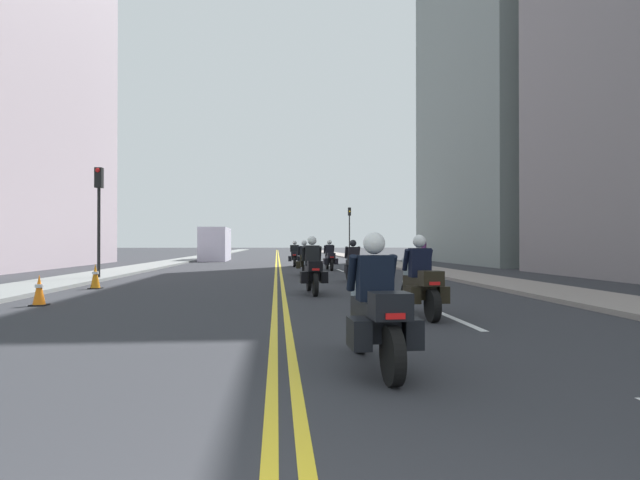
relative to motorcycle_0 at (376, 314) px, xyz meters
The scene contains 20 objects.
ground_plane 43.55m from the motorcycle_0, 91.41° to the left, with size 264.00×264.00×0.00m, color #2D2E32.
sidewalk_left 44.45m from the motorcycle_0, 101.66° to the left, with size 2.42×144.00×0.12m, color gray.
sidewalk_right 44.07m from the motorcycle_0, 81.07° to the left, with size 2.42×144.00×0.12m, color gray.
centreline_yellow_inner 43.55m from the motorcycle_0, 91.57° to the left, with size 0.12×132.00×0.01m, color yellow.
centreline_yellow_outer 43.55m from the motorcycle_0, 91.25° to the left, with size 0.12×132.00×0.01m, color yellow.
lane_dashes_white 24.65m from the motorcycle_0, 84.69° to the left, with size 0.14×56.40×0.01m.
building_right_1 37.53m from the motorcycle_0, 63.75° to the left, with size 7.54×17.67×28.72m.
motorcycle_0 is the anchor object (origin of this frame).
motorcycle_1 4.39m from the motorcycle_0, 67.24° to the left, with size 0.78×2.17×1.63m.
motorcycle_2 8.82m from the motorcycle_0, 90.79° to the left, with size 0.78×2.28×1.67m.
motorcycle_3 13.17m from the motorcycle_0, 82.49° to the left, with size 0.78×2.26×1.60m.
motorcycle_4 17.59m from the motorcycle_0, 89.65° to the left, with size 0.77×2.22×1.62m.
motorcycle_5 21.84m from the motorcycle_0, 85.46° to the left, with size 0.78×2.26×1.66m.
motorcycle_6 26.29m from the motorcycle_0, 90.06° to the left, with size 0.78×2.25×1.64m.
traffic_cone_0 9.41m from the motorcycle_0, 135.34° to the left, with size 0.35×0.35×0.73m.
traffic_cone_1 13.09m from the motorcycle_0, 122.15° to the left, with size 0.37×0.37×0.81m.
traffic_light_near 17.20m from the motorcycle_0, 118.68° to the left, with size 0.28×0.38×4.46m.
traffic_light_far 44.56m from the motorcycle_0, 82.21° to the left, with size 0.28×0.38×5.04m.
pedestrian_0 22.47m from the motorcycle_0, 72.17° to the left, with size 0.36×0.42×1.76m.
parked_truck 38.92m from the motorcycle_0, 99.42° to the left, with size 2.20×6.50×2.80m.
Camera 1 is at (-0.07, -1.30, 1.45)m, focal length 28.48 mm.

